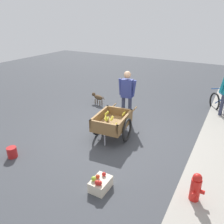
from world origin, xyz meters
TOP-DOWN VIEW (x-y plane):
  - ground_plane at (0.00, 0.00)m, footprint 24.00×24.00m
  - fruit_cart at (0.05, 0.03)m, footprint 1.72×1.00m
  - vendor_person at (-1.09, -0.10)m, footprint 0.24×0.57m
  - bicycle at (-2.95, 2.50)m, footprint 1.42×0.96m
  - dog at (-1.88, -1.69)m, footprint 0.29×0.66m
  - fire_hydrant at (1.41, 2.48)m, footprint 0.25×0.25m
  - plastic_bucket at (2.05, -1.58)m, footprint 0.23×0.23m
  - apple_crate at (1.92, 0.83)m, footprint 0.44×0.32m

SIDE VIEW (x-z plane):
  - ground_plane at x=0.00m, z-range 0.00..0.00m
  - apple_crate at x=1.92m, z-range -0.03..0.29m
  - plastic_bucket at x=2.05m, z-range 0.00..0.26m
  - dog at x=-1.88m, z-range 0.07..0.47m
  - fire_hydrant at x=1.41m, z-range 0.00..0.67m
  - bicycle at x=-2.95m, z-range -0.07..0.78m
  - fruit_cart at x=0.05m, z-range 0.08..0.79m
  - vendor_person at x=-1.09m, z-range 0.16..1.77m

